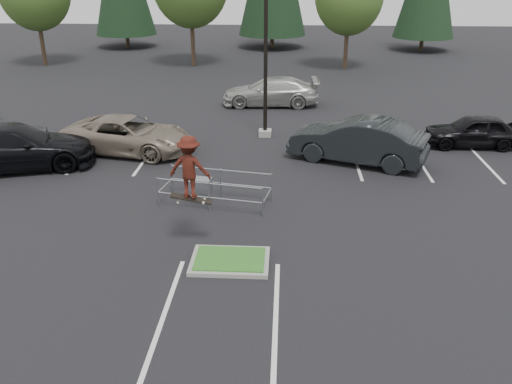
# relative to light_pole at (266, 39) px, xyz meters

# --- Properties ---
(ground) EXTENTS (120.00, 120.00, 0.00)m
(ground) POSITION_rel_light_pole_xyz_m (-0.50, -12.00, -4.56)
(ground) COLOR black
(ground) RESTS_ON ground
(grass_median) EXTENTS (2.20, 1.60, 0.16)m
(grass_median) POSITION_rel_light_pole_xyz_m (-0.50, -12.00, -4.48)
(grass_median) COLOR gray
(grass_median) RESTS_ON ground
(stall_lines) EXTENTS (22.62, 17.60, 0.01)m
(stall_lines) POSITION_rel_light_pole_xyz_m (-1.85, -5.98, -4.56)
(stall_lines) COLOR silver
(stall_lines) RESTS_ON ground
(light_pole) EXTENTS (0.70, 0.60, 10.12)m
(light_pole) POSITION_rel_light_pole_xyz_m (0.00, 0.00, 0.00)
(light_pole) COLOR gray
(light_pole) RESTS_ON ground
(cart_corral) EXTENTS (3.94, 2.02, 1.07)m
(cart_corral) POSITION_rel_light_pole_xyz_m (-1.83, -7.92, -3.89)
(cart_corral) COLOR #97999F
(cart_corral) RESTS_ON ground
(skateboarder) EXTENTS (1.27, 0.84, 2.05)m
(skateboarder) POSITION_rel_light_pole_xyz_m (-1.70, -11.00, -2.08)
(skateboarder) COLOR black
(skateboarder) RESTS_ON ground
(car_l_tan) EXTENTS (6.09, 3.66, 1.58)m
(car_l_tan) POSITION_rel_light_pole_xyz_m (-5.98, -2.68, -3.77)
(car_l_tan) COLOR gray
(car_l_tan) RESTS_ON ground
(car_l_black) EXTENTS (6.80, 4.36, 1.83)m
(car_l_black) POSITION_rel_light_pole_xyz_m (-10.08, -5.00, -3.64)
(car_l_black) COLOR black
(car_l_black) RESTS_ON ground
(car_r_charc) EXTENTS (5.99, 3.93, 1.87)m
(car_r_charc) POSITION_rel_light_pole_xyz_m (4.00, -3.39, -3.63)
(car_r_charc) COLOR black
(car_r_charc) RESTS_ON ground
(car_r_black) EXTENTS (4.28, 1.73, 1.46)m
(car_r_black) POSITION_rel_light_pole_xyz_m (9.50, -1.03, -3.83)
(car_r_black) COLOR black
(car_r_black) RESTS_ON ground
(car_far_silver) EXTENTS (5.62, 2.42, 1.61)m
(car_far_silver) POSITION_rel_light_pole_xyz_m (0.07, 6.00, -3.75)
(car_far_silver) COLOR #B2B2AC
(car_far_silver) RESTS_ON ground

